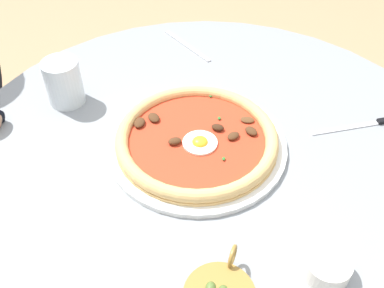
{
  "coord_description": "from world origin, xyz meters",
  "views": [
    {
      "loc": [
        0.56,
        0.08,
        1.33
      ],
      "look_at": [
        -0.02,
        -0.04,
        0.74
      ],
      "focal_mm": 41.2,
      "sensor_mm": 36.0,
      "label": 1
    }
  ],
  "objects_px": {
    "ramekin_capers": "(327,267)",
    "dining_table": "(208,199)",
    "steak_knife": "(378,122)",
    "fork_utensil": "(187,46)",
    "water_glass": "(64,85)",
    "pizza_on_plate": "(197,140)"
  },
  "relations": [
    {
      "from": "pizza_on_plate",
      "to": "steak_knife",
      "type": "bearing_deg",
      "value": 111.69
    },
    {
      "from": "ramekin_capers",
      "to": "fork_utensil",
      "type": "distance_m",
      "value": 0.64
    },
    {
      "from": "water_glass",
      "to": "steak_knife",
      "type": "height_order",
      "value": "water_glass"
    },
    {
      "from": "dining_table",
      "to": "fork_utensil",
      "type": "height_order",
      "value": "fork_utensil"
    },
    {
      "from": "steak_knife",
      "to": "ramekin_capers",
      "type": "height_order",
      "value": "ramekin_capers"
    },
    {
      "from": "dining_table",
      "to": "ramekin_capers",
      "type": "xyz_separation_m",
      "value": [
        0.21,
        0.2,
        0.15
      ]
    },
    {
      "from": "water_glass",
      "to": "steak_knife",
      "type": "bearing_deg",
      "value": 94.98
    },
    {
      "from": "pizza_on_plate",
      "to": "ramekin_capers",
      "type": "bearing_deg",
      "value": 46.43
    },
    {
      "from": "steak_knife",
      "to": "fork_utensil",
      "type": "height_order",
      "value": "steak_knife"
    },
    {
      "from": "dining_table",
      "to": "steak_knife",
      "type": "bearing_deg",
      "value": 115.21
    },
    {
      "from": "pizza_on_plate",
      "to": "fork_utensil",
      "type": "relative_size",
      "value": 2.47
    },
    {
      "from": "fork_utensil",
      "to": "ramekin_capers",
      "type": "bearing_deg",
      "value": 29.96
    },
    {
      "from": "steak_knife",
      "to": "ramekin_capers",
      "type": "relative_size",
      "value": 3.02
    },
    {
      "from": "steak_knife",
      "to": "fork_utensil",
      "type": "bearing_deg",
      "value": -115.21
    },
    {
      "from": "water_glass",
      "to": "fork_utensil",
      "type": "xyz_separation_m",
      "value": [
        -0.26,
        0.2,
        -0.04
      ]
    },
    {
      "from": "dining_table",
      "to": "ramekin_capers",
      "type": "height_order",
      "value": "ramekin_capers"
    },
    {
      "from": "pizza_on_plate",
      "to": "steak_knife",
      "type": "xyz_separation_m",
      "value": [
        -0.13,
        0.34,
        -0.01
      ]
    },
    {
      "from": "steak_knife",
      "to": "pizza_on_plate",
      "type": "bearing_deg",
      "value": -68.31
    },
    {
      "from": "dining_table",
      "to": "pizza_on_plate",
      "type": "relative_size",
      "value": 2.93
    },
    {
      "from": "dining_table",
      "to": "water_glass",
      "type": "bearing_deg",
      "value": -106.18
    },
    {
      "from": "ramekin_capers",
      "to": "dining_table",
      "type": "bearing_deg",
      "value": -135.55
    },
    {
      "from": "water_glass",
      "to": "fork_utensil",
      "type": "distance_m",
      "value": 0.33
    }
  ]
}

